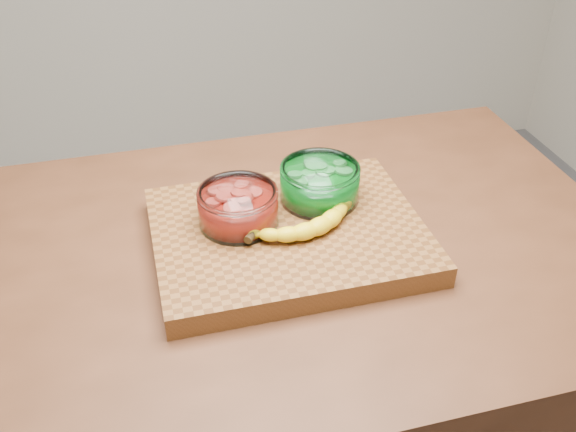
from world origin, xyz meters
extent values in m
cube|color=#502B18|center=(0.00, 0.00, 0.45)|extent=(1.20, 0.80, 0.90)
cube|color=brown|center=(0.00, 0.00, 0.92)|extent=(0.45, 0.35, 0.04)
cylinder|color=white|center=(-0.08, 0.03, 0.97)|extent=(0.13, 0.13, 0.06)
cylinder|color=red|center=(-0.08, 0.03, 0.96)|extent=(0.11, 0.11, 0.04)
cylinder|color=#FC5F4F|center=(-0.08, 0.03, 0.99)|extent=(0.11, 0.11, 0.02)
cylinder|color=white|center=(0.07, 0.06, 0.97)|extent=(0.14, 0.14, 0.07)
cylinder|color=#0C8A1D|center=(0.07, 0.06, 0.96)|extent=(0.12, 0.12, 0.04)
cylinder|color=#64D568|center=(0.07, 0.06, 0.99)|extent=(0.11, 0.11, 0.02)
camera|label=1|loc=(-0.22, -0.84, 1.58)|focal=40.00mm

